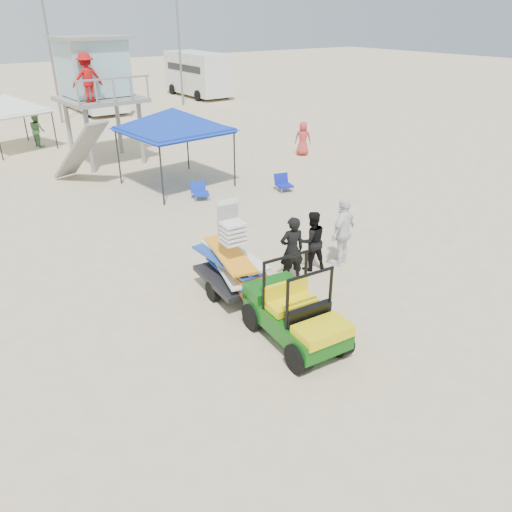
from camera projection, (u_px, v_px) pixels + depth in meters
ground at (330, 388)px, 8.92m from camera, size 140.00×140.00×0.00m
utility_cart at (296, 308)px, 9.85m from camera, size 1.31×2.36×1.73m
surf_trailer at (233, 263)px, 11.54m from camera, size 1.40×2.39×2.06m
man_left at (292, 250)px, 12.10m from camera, size 0.71×0.56×1.72m
man_mid at (312, 241)px, 12.75m from camera, size 0.90×0.78×1.59m
man_right at (343, 232)px, 12.95m from camera, size 1.17×0.78×1.85m
lifeguard_tower at (94, 73)px, 20.78m from camera, size 3.33×3.33×5.06m
canopy_blue at (173, 112)px, 18.18m from camera, size 3.64×3.64×3.33m
canopy_white_c at (6, 97)px, 23.28m from camera, size 3.61×3.61×3.02m
beach_chair_b at (283, 182)px, 18.67m from camera, size 0.64×0.69×0.64m
beach_chair_c at (200, 191)px, 17.83m from camera, size 0.69×0.76×0.64m
rv_mid_right at (91, 83)px, 33.25m from camera, size 2.64×7.00×3.25m
rv_far_right at (198, 72)px, 39.00m from camera, size 2.64×6.60×3.25m
light_pole_left at (51, 52)px, 28.53m from camera, size 0.14×0.14×8.00m
light_pole_right at (179, 45)px, 34.28m from camera, size 0.14×0.14×8.00m
distant_beachgoers at (39, 143)px, 22.15m from camera, size 18.24×18.60×1.71m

